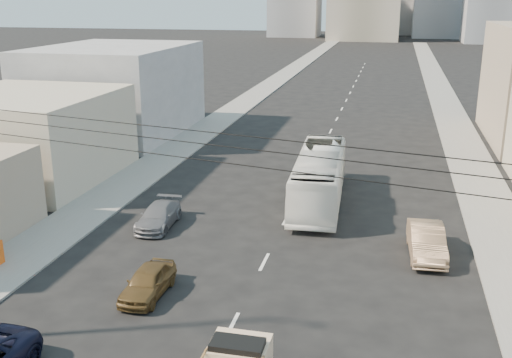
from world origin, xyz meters
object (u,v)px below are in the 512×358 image
at_px(sedan_tan, 427,241).
at_px(sedan_grey, 159,216).
at_px(city_bus, 319,177).
at_px(sedan_brown, 148,282).

xyz_separation_m(sedan_tan, sedan_grey, (-14.40, 0.75, -0.15)).
distance_m(city_bus, sedan_grey, 10.25).
xyz_separation_m(city_bus, sedan_grey, (-8.19, -6.08, -1.01)).
height_order(sedan_brown, sedan_grey, sedan_brown).
bearing_deg(sedan_grey, sedan_brown, -74.32).
xyz_separation_m(city_bus, sedan_brown, (-5.60, -13.77, -0.99)).
height_order(city_bus, sedan_grey, city_bus).
relative_size(sedan_brown, sedan_tan, 0.80).
distance_m(sedan_brown, sedan_tan, 13.70).
relative_size(sedan_brown, sedan_grey, 0.88).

